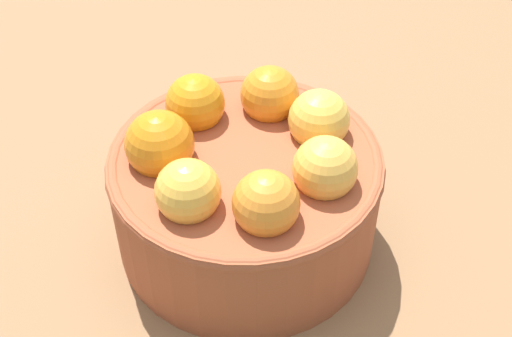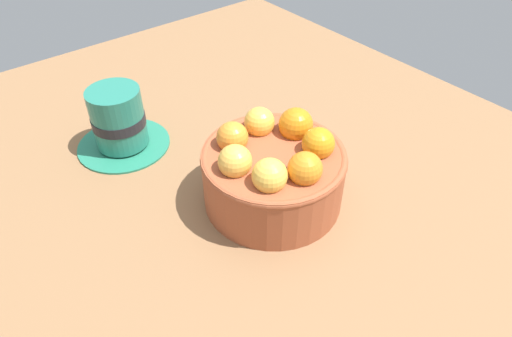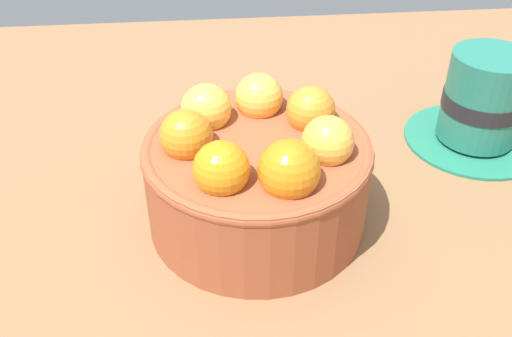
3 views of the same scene
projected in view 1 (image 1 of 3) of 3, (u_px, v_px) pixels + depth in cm
name	position (u px, v px, depth cm)	size (l,w,h in cm)	color
ground_plane	(247.00, 257.00, 48.37)	(111.07, 85.05, 4.51)	brown
terracotta_bowl	(245.00, 187.00, 43.64)	(17.15, 17.15, 10.44)	#9E4C2D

